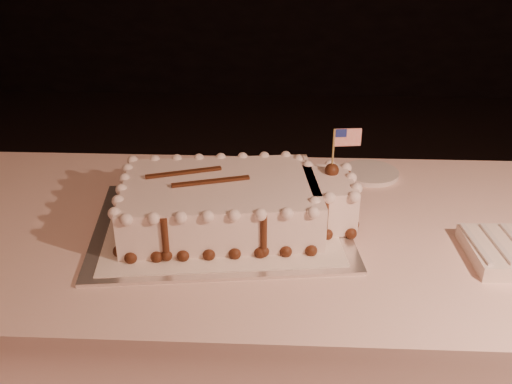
{
  "coord_description": "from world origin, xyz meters",
  "views": [
    {
      "loc": [
        -0.18,
        -0.54,
        1.42
      ],
      "look_at": [
        -0.23,
        0.59,
        0.84
      ],
      "focal_mm": 40.0,
      "sensor_mm": 36.0,
      "label": 1
    }
  ],
  "objects_px": {
    "sheet_cake": "(234,202)",
    "side_plate": "(370,173)",
    "cake_board": "(222,225)",
    "banquet_table": "(343,351)"
  },
  "relations": [
    {
      "from": "sheet_cake",
      "to": "cake_board",
      "type": "bearing_deg",
      "value": -172.62
    },
    {
      "from": "cake_board",
      "to": "sheet_cake",
      "type": "xyz_separation_m",
      "value": [
        0.03,
        0.0,
        0.06
      ]
    },
    {
      "from": "cake_board",
      "to": "side_plate",
      "type": "relative_size",
      "value": 3.7
    },
    {
      "from": "banquet_table",
      "to": "side_plate",
      "type": "relative_size",
      "value": 15.4
    },
    {
      "from": "banquet_table",
      "to": "cake_board",
      "type": "bearing_deg",
      "value": -178.24
    },
    {
      "from": "cake_board",
      "to": "side_plate",
      "type": "bearing_deg",
      "value": 30.93
    },
    {
      "from": "side_plate",
      "to": "cake_board",
      "type": "bearing_deg",
      "value": -142.19
    },
    {
      "from": "cake_board",
      "to": "side_plate",
      "type": "xyz_separation_m",
      "value": [
        0.38,
        0.3,
        0.0
      ]
    },
    {
      "from": "sheet_cake",
      "to": "side_plate",
      "type": "height_order",
      "value": "sheet_cake"
    },
    {
      "from": "banquet_table",
      "to": "cake_board",
      "type": "relative_size",
      "value": 4.16
    }
  ]
}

